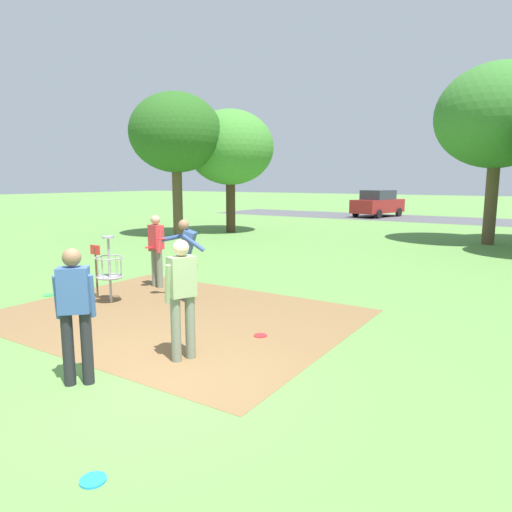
% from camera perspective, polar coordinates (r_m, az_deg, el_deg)
% --- Properties ---
extents(ground_plane, '(160.00, 160.00, 0.00)m').
position_cam_1_polar(ground_plane, '(6.21, -12.90, -14.72)').
color(ground_plane, '#5B8942').
extents(dirt_tee_pad, '(6.37, 4.90, 0.01)m').
position_cam_1_polar(dirt_tee_pad, '(8.87, -9.96, -7.21)').
color(dirt_tee_pad, brown).
rests_on(dirt_tee_pad, ground).
extents(disc_golf_basket, '(0.98, 0.58, 1.39)m').
position_cam_1_polar(disc_golf_basket, '(9.99, -17.80, -1.24)').
color(disc_golf_basket, '#9E9EA3').
rests_on(disc_golf_basket, ground).
extents(player_foreground_watching, '(0.45, 0.45, 1.71)m').
position_cam_1_polar(player_foreground_watching, '(6.05, -21.43, -6.07)').
color(player_foreground_watching, '#232328').
rests_on(player_foreground_watching, ground).
extents(player_throwing, '(0.49, 0.43, 1.71)m').
position_cam_1_polar(player_throwing, '(11.08, -12.21, 1.13)').
color(player_throwing, slate).
rests_on(player_throwing, ground).
extents(player_waiting_left, '(1.17, 0.49, 1.71)m').
position_cam_1_polar(player_waiting_left, '(9.72, -8.59, 0.22)').
color(player_waiting_left, '#384260').
rests_on(player_waiting_left, ground).
extents(player_waiting_right, '(0.45, 0.50, 1.71)m').
position_cam_1_polar(player_waiting_right, '(6.49, -9.11, -4.52)').
color(player_waiting_right, slate).
rests_on(player_waiting_right, ground).
extents(frisbee_near_basket, '(0.22, 0.22, 0.02)m').
position_cam_1_polar(frisbee_near_basket, '(4.54, -19.47, -24.62)').
color(frisbee_near_basket, '#1E93DB').
rests_on(frisbee_near_basket, ground).
extents(frisbee_by_tee, '(0.23, 0.23, 0.02)m').
position_cam_1_polar(frisbee_by_tee, '(11.46, -9.84, -3.41)').
color(frisbee_by_tee, '#E53D99').
rests_on(frisbee_by_tee, ground).
extents(frisbee_mid_grass, '(0.22, 0.22, 0.02)m').
position_cam_1_polar(frisbee_mid_grass, '(7.62, 0.58, -9.79)').
color(frisbee_mid_grass, red).
rests_on(frisbee_mid_grass, ground).
extents(frisbee_far_left, '(0.24, 0.24, 0.02)m').
position_cam_1_polar(frisbee_far_left, '(11.17, -24.16, -4.42)').
color(frisbee_far_left, green).
rests_on(frisbee_far_left, ground).
extents(tree_near_right, '(4.15, 4.15, 5.81)m').
position_cam_1_polar(tree_near_right, '(22.55, -3.21, 13.18)').
color(tree_near_right, '#422D1E').
rests_on(tree_near_right, ground).
extents(tree_mid_center, '(4.63, 4.63, 6.91)m').
position_cam_1_polar(tree_mid_center, '(20.52, 27.69, 15.01)').
color(tree_mid_center, brown).
rests_on(tree_mid_center, ground).
extents(tree_far_left, '(4.10, 4.10, 6.34)m').
position_cam_1_polar(tree_far_left, '(21.44, -9.87, 14.69)').
color(tree_far_left, brown).
rests_on(tree_far_left, ground).
extents(parking_lot_strip, '(36.00, 6.00, 0.01)m').
position_cam_1_polar(parking_lot_strip, '(31.89, 25.23, 3.93)').
color(parking_lot_strip, '#4C4C51').
rests_on(parking_lot_strip, ground).
extents(parked_car_leftmost, '(2.74, 4.51, 1.84)m').
position_cam_1_polar(parked_car_leftmost, '(33.33, 14.80, 6.29)').
color(parked_car_leftmost, maroon).
rests_on(parked_car_leftmost, ground).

